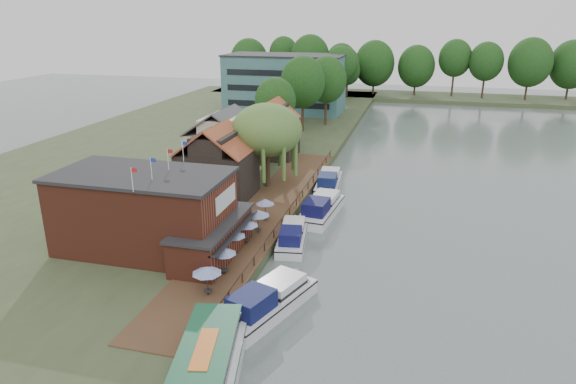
% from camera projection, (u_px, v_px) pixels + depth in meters
% --- Properties ---
extents(ground, '(260.00, 260.00, 0.00)m').
position_uv_depth(ground, '(319.00, 274.00, 44.74)').
color(ground, '#53605E').
rests_on(ground, ground).
extents(land_bank, '(50.00, 140.00, 1.00)m').
position_uv_depth(land_bank, '(182.00, 149.00, 83.76)').
color(land_bank, '#384728').
rests_on(land_bank, ground).
extents(quay_deck, '(6.00, 50.00, 0.10)m').
position_uv_depth(quay_deck, '(265.00, 213.00, 55.46)').
color(quay_deck, '#47301E').
rests_on(quay_deck, land_bank).
extents(quay_rail, '(0.20, 49.00, 1.00)m').
position_uv_depth(quay_rail, '(291.00, 210.00, 55.11)').
color(quay_rail, black).
rests_on(quay_rail, land_bank).
extents(pub, '(20.00, 11.00, 7.30)m').
position_uv_depth(pub, '(164.00, 213.00, 45.67)').
color(pub, maroon).
rests_on(pub, land_bank).
extents(hotel_block, '(25.40, 12.40, 12.30)m').
position_uv_depth(hotel_block, '(285.00, 83.00, 111.61)').
color(hotel_block, '#38666B').
rests_on(hotel_block, land_bank).
extents(cottage_a, '(8.60, 7.60, 8.50)m').
position_uv_depth(cottage_a, '(217.00, 162.00, 59.41)').
color(cottage_a, black).
rests_on(cottage_a, land_bank).
extents(cottage_b, '(9.60, 8.60, 8.50)m').
position_uv_depth(cottage_b, '(225.00, 141.00, 69.27)').
color(cottage_b, beige).
rests_on(cottage_b, land_bank).
extents(cottage_c, '(7.60, 7.60, 8.50)m').
position_uv_depth(cottage_c, '(272.00, 129.00, 76.52)').
color(cottage_c, black).
rests_on(cottage_c, land_bank).
extents(willow, '(8.60, 8.60, 10.43)m').
position_uv_depth(willow, '(267.00, 146.00, 62.58)').
color(willow, '#476B2D').
rests_on(willow, land_bank).
extents(umbrella_0, '(2.31, 2.31, 2.38)m').
position_uv_depth(umbrella_0, '(207.00, 281.00, 38.95)').
color(umbrella_0, '#1B3C97').
rests_on(umbrella_0, quay_deck).
extents(umbrella_1, '(2.08, 2.08, 2.38)m').
position_uv_depth(umbrella_1, '(224.00, 261.00, 42.08)').
color(umbrella_1, '#1B4C98').
rests_on(umbrella_1, quay_deck).
extents(umbrella_2, '(2.15, 2.15, 2.38)m').
position_uv_depth(umbrella_2, '(234.00, 243.00, 45.38)').
color(umbrella_2, '#1B4C98').
rests_on(umbrella_2, quay_deck).
extents(umbrella_3, '(2.35, 2.35, 2.38)m').
position_uv_depth(umbrella_3, '(246.00, 232.00, 47.68)').
color(umbrella_3, '#1C309C').
rests_on(umbrella_3, quay_deck).
extents(umbrella_4, '(2.37, 2.37, 2.38)m').
position_uv_depth(umbrella_4, '(258.00, 221.00, 50.07)').
color(umbrella_4, navy).
rests_on(umbrella_4, quay_deck).
extents(umbrella_5, '(1.97, 1.97, 2.38)m').
position_uv_depth(umbrella_5, '(265.00, 210.00, 53.06)').
color(umbrella_5, navy).
rests_on(umbrella_5, quay_deck).
extents(cruiser_0, '(6.81, 11.14, 2.60)m').
position_uv_depth(cruiser_0, '(268.00, 297.00, 38.56)').
color(cruiser_0, silver).
rests_on(cruiser_0, ground).
extents(cruiser_1, '(4.30, 9.49, 2.19)m').
position_uv_depth(cruiser_1, '(292.00, 233.00, 50.29)').
color(cruiser_1, silver).
rests_on(cruiser_1, ground).
extents(cruiser_2, '(4.33, 10.84, 2.59)m').
position_uv_depth(cruiser_2, '(321.00, 206.00, 56.99)').
color(cruiser_2, silver).
rests_on(cruiser_2, ground).
extents(cruiser_3, '(4.10, 10.31, 2.45)m').
position_uv_depth(cruiser_3, '(329.00, 179.00, 66.20)').
color(cruiser_3, silver).
rests_on(cruiser_3, ground).
extents(tour_boat, '(6.68, 14.16, 2.98)m').
position_uv_depth(tour_boat, '(203.00, 376.00, 29.88)').
color(tour_boat, silver).
rests_on(tour_boat, ground).
extents(swan, '(0.44, 0.44, 0.44)m').
position_uv_depth(swan, '(230.00, 328.00, 36.65)').
color(swan, white).
rests_on(swan, ground).
extents(bank_tree_0, '(6.71, 6.71, 10.90)m').
position_uv_depth(bank_tree_0, '(275.00, 111.00, 83.69)').
color(bank_tree_0, '#143811').
rests_on(bank_tree_0, land_bank).
extents(bank_tree_1, '(8.01, 8.01, 13.55)m').
position_uv_depth(bank_tree_1, '(303.00, 94.00, 92.33)').
color(bank_tree_1, '#143811').
rests_on(bank_tree_1, land_bank).
extents(bank_tree_2, '(7.70, 7.70, 13.09)m').
position_uv_depth(bank_tree_2, '(326.00, 91.00, 97.63)').
color(bank_tree_2, '#143811').
rests_on(bank_tree_2, land_bank).
extents(bank_tree_3, '(6.67, 6.67, 13.90)m').
position_uv_depth(bank_tree_3, '(340.00, 78.00, 114.19)').
color(bank_tree_3, '#143811').
rests_on(bank_tree_3, land_bank).
extents(bank_tree_4, '(6.55, 6.55, 12.98)m').
position_uv_depth(bank_tree_4, '(345.00, 74.00, 124.72)').
color(bank_tree_4, '#143811').
rests_on(bank_tree_4, land_bank).
extents(bank_tree_5, '(6.52, 6.52, 10.47)m').
position_uv_depth(bank_tree_5, '(347.00, 76.00, 131.94)').
color(bank_tree_5, '#143811').
rests_on(bank_tree_5, land_bank).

